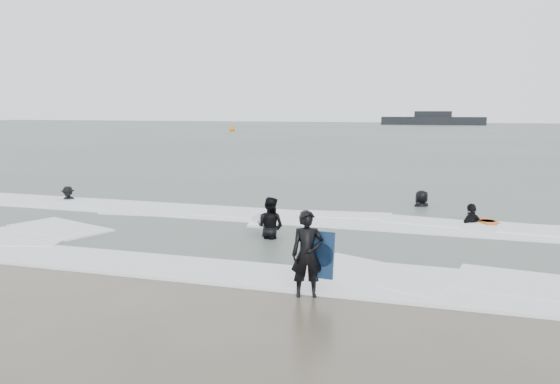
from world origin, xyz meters
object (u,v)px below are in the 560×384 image
(surfer_centre, at_px, (307,296))
(surfer_breaker, at_px, (68,201))
(surfer_wading, at_px, (270,239))
(vessel_horizon, at_px, (433,120))
(buoy, at_px, (232,129))
(surfer_right_near, at_px, (471,224))
(surfer_right_far, at_px, (421,208))

(surfer_centre, distance_m, surfer_breaker, 15.03)
(surfer_centre, height_order, surfer_wading, surfer_wading)
(surfer_breaker, relative_size, vessel_horizon, 0.06)
(surfer_centre, xyz_separation_m, buoy, (-35.79, 80.50, 0.42))
(surfer_right_near, bearing_deg, buoy, -109.63)
(surfer_breaker, xyz_separation_m, buoy, (-23.23, 72.26, 0.42))
(surfer_right_near, xyz_separation_m, surfer_right_far, (-1.79, 2.71, 0.00))
(vessel_horizon, bearing_deg, surfer_wading, -89.49)
(surfer_breaker, distance_m, vessel_horizon, 127.78)
(surfer_wading, height_order, buoy, buoy)
(surfer_centre, relative_size, surfer_wading, 0.99)
(surfer_centre, height_order, surfer_breaker, surfer_centre)
(buoy, height_order, vessel_horizon, vessel_horizon)
(surfer_breaker, bearing_deg, surfer_centre, -54.67)
(surfer_right_near, relative_size, surfer_right_far, 1.01)
(surfer_centre, distance_m, surfer_wading, 5.02)
(surfer_right_far, relative_size, vessel_horizon, 0.07)
(surfer_centre, relative_size, surfer_breaker, 1.21)
(surfer_wading, relative_size, buoy, 1.10)
(surfer_breaker, bearing_deg, buoy, 86.44)
(surfer_breaker, distance_m, surfer_right_far, 14.44)
(surfer_centre, xyz_separation_m, vessel_horizon, (-3.51, 135.70, 1.31))
(surfer_centre, bearing_deg, surfer_wading, 97.80)
(surfer_right_near, distance_m, surfer_right_far, 3.25)
(surfer_right_far, bearing_deg, vessel_horizon, -128.30)
(buoy, bearing_deg, surfer_right_near, -61.45)
(surfer_breaker, bearing_deg, surfer_right_far, -9.27)
(surfer_wading, distance_m, vessel_horizon, 131.27)
(surfer_wading, xyz_separation_m, surfer_breaker, (-10.22, 3.80, 0.00))
(surfer_right_far, xyz_separation_m, vessel_horizon, (-5.07, 124.42, 1.31))
(buoy, bearing_deg, surfer_breaker, -72.18)
(surfer_right_near, bearing_deg, surfer_centre, 20.44)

